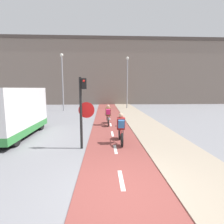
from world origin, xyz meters
TOP-DOWN VIEW (x-y plane):
  - ground_plane at (0.00, 0.00)m, footprint 120.00×120.00m
  - bike_lane at (0.00, 0.00)m, footprint 2.49×60.00m
  - sidewalk_strip at (2.44, 0.00)m, footprint 2.40×60.00m
  - building_row_background at (0.00, 26.22)m, footprint 60.00×5.20m
  - traffic_light_pole at (-1.35, 3.23)m, footprint 0.67×0.25m
  - street_lamp_far at (-5.07, 15.98)m, footprint 0.36×0.36m
  - street_lamp_sidewalk at (2.50, 18.11)m, footprint 0.36×0.36m
  - cyclist_near at (0.31, 3.83)m, footprint 0.46×1.75m
  - cyclist_far at (-0.18, 8.01)m, footprint 0.46×1.74m
  - van at (-5.31, 5.22)m, footprint 2.04×4.88m

SIDE VIEW (x-z plane):
  - ground_plane at x=0.00m, z-range 0.00..0.00m
  - bike_lane at x=0.00m, z-range 0.00..0.02m
  - sidewalk_strip at x=2.44m, z-range 0.00..0.05m
  - cyclist_far at x=-0.18m, z-range -0.02..1.42m
  - cyclist_near at x=0.31m, z-range -0.02..1.42m
  - van at x=-5.31m, z-range -0.02..2.58m
  - traffic_light_pole at x=-1.35m, z-range 0.37..3.40m
  - street_lamp_far at x=-5.07m, z-range 0.74..7.10m
  - street_lamp_sidewalk at x=2.50m, z-range 0.74..7.20m
  - building_row_background at x=0.00m, z-range 0.01..10.48m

